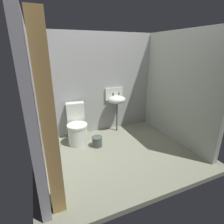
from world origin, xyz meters
name	(u,v)px	position (x,y,z in m)	size (l,w,h in m)	color
ground_plane	(117,153)	(0.00, 0.00, -0.04)	(2.95, 2.42, 0.08)	gray
wall_back	(97,85)	(0.00, 1.06, 1.08)	(2.95, 0.10, 2.15)	#9A9C9A
wall_left	(32,103)	(-1.33, 0.10, 1.08)	(0.10, 2.22, 2.15)	#97979D
wall_right	(175,88)	(1.33, 0.10, 1.08)	(0.10, 2.22, 2.15)	#9BA193
wooden_door_post	(49,127)	(-1.18, -0.86, 1.08)	(0.15, 0.15, 2.15)	#9C7942
toilet_near_wall	(77,127)	(-0.59, 0.66, 0.32)	(0.46, 0.64, 0.78)	silver
sink	(117,99)	(0.37, 0.85, 0.75)	(0.42, 0.34, 0.99)	#454F4C
bucket	(97,141)	(-0.29, 0.32, 0.11)	(0.21, 0.21, 0.20)	#454F4C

